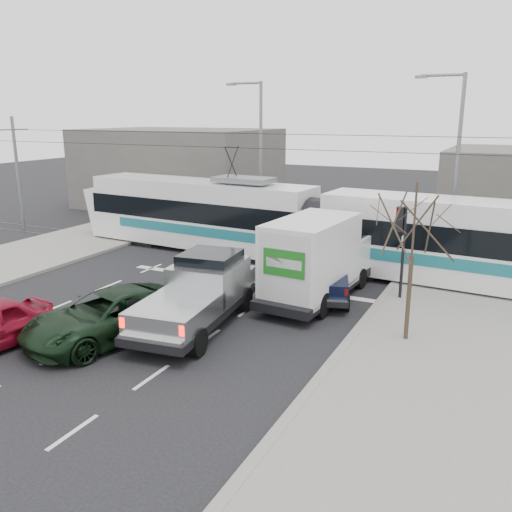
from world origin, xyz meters
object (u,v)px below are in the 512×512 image
at_px(green_car, 109,316).
at_px(bare_tree, 414,227).
at_px(traffic_signal, 401,232).
at_px(navy_pickup, 327,273).
at_px(street_lamp_far, 258,148).
at_px(tram, 318,226).
at_px(silver_pickup, 201,291).
at_px(box_truck, 317,259).
at_px(street_lamp_near, 454,157).

bearing_deg(green_car, bare_tree, 40.71).
relative_size(traffic_signal, navy_pickup, 0.76).
distance_m(traffic_signal, street_lamp_far, 14.47).
distance_m(tram, green_car, 11.73).
bearing_deg(green_car, traffic_signal, 62.76).
distance_m(silver_pickup, box_truck, 5.02).
height_order(street_lamp_near, box_truck, street_lamp_near).
relative_size(bare_tree, street_lamp_near, 0.56).
height_order(street_lamp_near, tram, street_lamp_near).
relative_size(tram, navy_pickup, 5.70).
bearing_deg(silver_pickup, tram, 75.68).
relative_size(navy_pickup, green_car, 0.84).
relative_size(bare_tree, navy_pickup, 1.05).
distance_m(tram, silver_pickup, 8.90).
height_order(street_lamp_far, green_car, street_lamp_far).
bearing_deg(silver_pickup, street_lamp_near, 56.40).
xyz_separation_m(tram, box_truck, (1.61, -4.62, -0.31)).
distance_m(bare_tree, silver_pickup, 7.40).
bearing_deg(bare_tree, green_car, -156.22).
bearing_deg(street_lamp_far, box_truck, -54.12).
xyz_separation_m(traffic_signal, street_lamp_far, (-10.66, 9.50, 2.37)).
bearing_deg(traffic_signal, street_lamp_far, 138.28).
relative_size(street_lamp_near, green_car, 1.59).
xyz_separation_m(bare_tree, navy_pickup, (-3.83, 3.39, -2.86)).
xyz_separation_m(street_lamp_near, box_truck, (-3.74, -8.74, -3.47)).
distance_m(street_lamp_near, navy_pickup, 9.79).
relative_size(street_lamp_far, box_truck, 1.32).
relative_size(street_lamp_far, green_car, 1.59).
bearing_deg(bare_tree, street_lamp_near, 91.42).
relative_size(street_lamp_near, street_lamp_far, 1.00).
xyz_separation_m(traffic_signal, tram, (-4.51, 3.39, -0.79)).
distance_m(street_lamp_far, tram, 9.23).
relative_size(street_lamp_near, silver_pickup, 1.34).
relative_size(bare_tree, traffic_signal, 1.39).
xyz_separation_m(silver_pickup, navy_pickup, (2.95, 4.80, -0.24)).
xyz_separation_m(street_lamp_near, silver_pickup, (-6.50, -12.91, -3.94)).
bearing_deg(bare_tree, navy_pickup, 138.45).
distance_m(traffic_signal, navy_pickup, 3.31).
height_order(traffic_signal, box_truck, traffic_signal).
bearing_deg(silver_pickup, green_car, -135.77).
bearing_deg(traffic_signal, navy_pickup, -167.36).
bearing_deg(silver_pickup, navy_pickup, 51.50).
bearing_deg(box_truck, street_lamp_near, 71.27).
height_order(tram, navy_pickup, tram).
bearing_deg(tram, silver_pickup, -93.28).
bearing_deg(traffic_signal, tram, 143.07).
bearing_deg(street_lamp_near, traffic_signal, -96.41).
height_order(silver_pickup, box_truck, box_truck).
distance_m(street_lamp_near, silver_pickup, 14.98).
bearing_deg(street_lamp_far, silver_pickup, -71.44).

